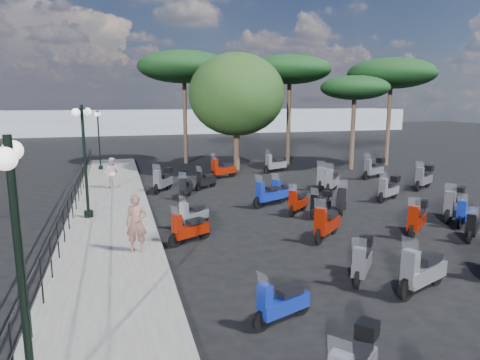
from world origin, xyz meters
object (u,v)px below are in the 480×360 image
object	(u,v)px
woman	(137,223)
scooter_20	(454,205)
lamp_post_1	(85,154)
pedestrian_far	(112,173)
scooter_4	(163,181)
scooter_22	(332,181)
pine_0	(290,70)
broadleaf_tree	(237,95)
scooter_17	(223,170)
scooter_3	(189,230)
scooter_23	(275,164)
pine_2	(184,67)
scooter_1	(281,304)
scooter_14	(417,219)
lamp_post_0	(20,265)
scooter_7	(362,261)
scooter_5	(186,188)
scooter_8	(327,224)
scooter_29	(374,169)
scooter_9	(298,203)
scooter_16	(283,192)
lamp_post_2	(99,136)
scooter_13	(422,272)
scooter_21	(341,200)
scooter_30	(324,179)
scooter_10	(269,195)
scooter_2	(193,215)
pine_3	(355,88)
scooter_15	(321,205)
scooter_27	(424,178)
scooter_25	(465,214)
scooter_26	(472,227)
pine_1	(391,74)
scooter_28	(389,189)

from	to	relation	value
woman	scooter_20	distance (m)	11.45
lamp_post_1	pedestrian_far	size ratio (longest dim) A/B	2.75
scooter_4	scooter_22	bearing A→B (deg)	-164.48
pine_0	broadleaf_tree	bearing A→B (deg)	-155.50
scooter_17	scooter_3	bearing A→B (deg)	137.47
scooter_23	pine_2	world-z (taller)	pine_2
scooter_1	scooter_14	world-z (taller)	scooter_14
lamp_post_0	scooter_7	size ratio (longest dim) A/B	2.99
scooter_5	scooter_8	bearing A→B (deg)	139.36
scooter_20	scooter_29	world-z (taller)	scooter_20
scooter_3	scooter_9	size ratio (longest dim) A/B	1.13
scooter_16	broadleaf_tree	world-z (taller)	broadleaf_tree
lamp_post_2	scooter_13	size ratio (longest dim) A/B	2.07
lamp_post_1	scooter_7	xyz separation A→B (m)	(6.77, -7.36, -2.00)
scooter_3	scooter_22	xyz separation A→B (m)	(7.85, 5.57, 0.07)
scooter_21	scooter_30	bearing A→B (deg)	-79.13
pine_0	scooter_10	bearing A→B (deg)	-116.20
scooter_23	broadleaf_tree	xyz separation A→B (m)	(-2.12, 1.13, 4.17)
scooter_17	scooter_21	xyz separation A→B (m)	(2.74, -8.44, -0.03)
scooter_2	scooter_3	distance (m)	1.77
scooter_4	scooter_21	distance (m)	8.63
scooter_1	scooter_30	distance (m)	13.47
scooter_10	pine_3	xyz separation A→B (m)	(8.41, 7.71, 4.59)
scooter_5	lamp_post_2	bearing A→B (deg)	-41.55
scooter_15	scooter_16	world-z (taller)	scooter_16
lamp_post_0	pedestrian_far	world-z (taller)	lamp_post_0
scooter_2	scooter_4	world-z (taller)	scooter_4
pine_3	scooter_27	bearing A→B (deg)	-88.30
scooter_9	scooter_25	xyz separation A→B (m)	(5.01, -3.11, -0.01)
scooter_5	scooter_14	xyz separation A→B (m)	(6.43, -7.49, 0.08)
woman	scooter_26	size ratio (longest dim) A/B	1.35
scooter_5	scooter_27	world-z (taller)	scooter_27
scooter_5	scooter_20	distance (m)	10.96
scooter_7	scooter_1	bearing A→B (deg)	68.90
scooter_30	lamp_post_0	bearing A→B (deg)	91.84
pine_1	pedestrian_far	bearing A→B (deg)	-169.05
lamp_post_0	scooter_10	size ratio (longest dim) A/B	2.31
scooter_2	scooter_5	xyz separation A→B (m)	(0.47, 4.55, 0.02)
lamp_post_1	scooter_26	size ratio (longest dim) A/B	3.33
scooter_16	pine_2	size ratio (longest dim) A/B	0.19
scooter_21	pine_0	bearing A→B (deg)	-73.84
scooter_2	scooter_23	world-z (taller)	scooter_23
scooter_7	scooter_29	world-z (taller)	scooter_29
scooter_1	scooter_14	bearing A→B (deg)	-77.81
scooter_14	scooter_28	world-z (taller)	scooter_14
lamp_post_1	scooter_21	world-z (taller)	lamp_post_1
scooter_7	pine_3	xyz separation A→B (m)	(8.72, 15.29, 4.61)
lamp_post_1	scooter_16	xyz separation A→B (m)	(7.90, 0.70, -2.00)
scooter_14	scooter_23	distance (m)	12.73
lamp_post_2	scooter_30	bearing A→B (deg)	-29.68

